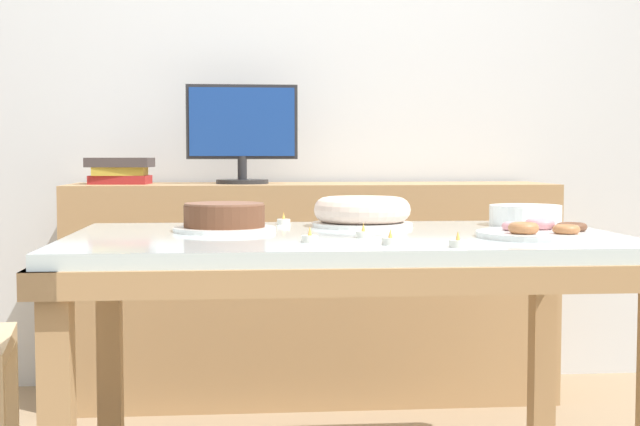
# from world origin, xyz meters

# --- Properties ---
(wall_back) EXTENTS (8.00, 0.10, 2.60)m
(wall_back) POSITION_xyz_m (0.00, 1.42, 1.30)
(wall_back) COLOR silver
(wall_back) RESTS_ON ground
(dining_table) EXTENTS (1.47, 0.90, 0.74)m
(dining_table) POSITION_xyz_m (0.00, 0.00, 0.64)
(dining_table) COLOR silver
(dining_table) RESTS_ON ground
(sideboard) EXTENTS (1.84, 0.44, 0.83)m
(sideboard) POSITION_xyz_m (0.00, 1.12, 0.42)
(sideboard) COLOR tan
(sideboard) RESTS_ON ground
(computer_monitor) EXTENTS (0.42, 0.20, 0.38)m
(computer_monitor) POSITION_xyz_m (-0.27, 1.11, 1.02)
(computer_monitor) COLOR #262628
(computer_monitor) RESTS_ON sideboard
(book_stack) EXTENTS (0.25, 0.19, 0.10)m
(book_stack) POSITION_xyz_m (-0.73, 1.12, 0.89)
(book_stack) COLOR maroon
(book_stack) RESTS_ON sideboard
(cake_chocolate_round) EXTENTS (0.28, 0.28, 0.08)m
(cake_chocolate_round) POSITION_xyz_m (-0.32, 0.10, 0.77)
(cake_chocolate_round) COLOR white
(cake_chocolate_round) RESTS_ON dining_table
(cake_golden_bundt) EXTENTS (0.29, 0.29, 0.09)m
(cake_golden_bundt) POSITION_xyz_m (0.08, 0.24, 0.78)
(cake_golden_bundt) COLOR white
(cake_golden_bundt) RESTS_ON dining_table
(pastry_platter) EXTENTS (0.33, 0.33, 0.04)m
(pastry_platter) POSITION_xyz_m (0.48, -0.14, 0.75)
(pastry_platter) COLOR white
(pastry_platter) RESTS_ON dining_table
(plate_stack) EXTENTS (0.21, 0.21, 0.06)m
(plate_stack) POSITION_xyz_m (0.56, 0.24, 0.77)
(plate_stack) COLOR white
(plate_stack) RESTS_ON dining_table
(tealight_near_cakes) EXTENTS (0.04, 0.04, 0.04)m
(tealight_near_cakes) POSITION_xyz_m (-0.15, 0.34, 0.75)
(tealight_near_cakes) COLOR silver
(tealight_near_cakes) RESTS_ON dining_table
(tealight_centre) EXTENTS (0.04, 0.04, 0.04)m
(tealight_centre) POSITION_xyz_m (0.07, -0.30, 0.75)
(tealight_centre) COLOR silver
(tealight_centre) RESTS_ON dining_table
(tealight_left_edge) EXTENTS (0.04, 0.04, 0.04)m
(tealight_left_edge) POSITION_xyz_m (0.03, -0.12, 0.75)
(tealight_left_edge) COLOR silver
(tealight_left_edge) RESTS_ON dining_table
(tealight_near_front) EXTENTS (0.04, 0.04, 0.04)m
(tealight_near_front) POSITION_xyz_m (-0.11, -0.22, 0.75)
(tealight_near_front) COLOR silver
(tealight_near_front) RESTS_ON dining_table
(tealight_right_edge) EXTENTS (0.04, 0.04, 0.04)m
(tealight_right_edge) POSITION_xyz_m (0.21, -0.37, 0.75)
(tealight_right_edge) COLOR silver
(tealight_right_edge) RESTS_ON dining_table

